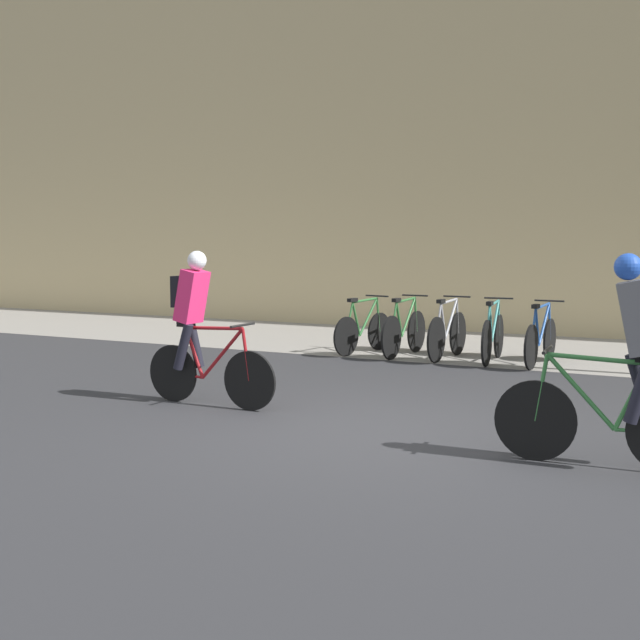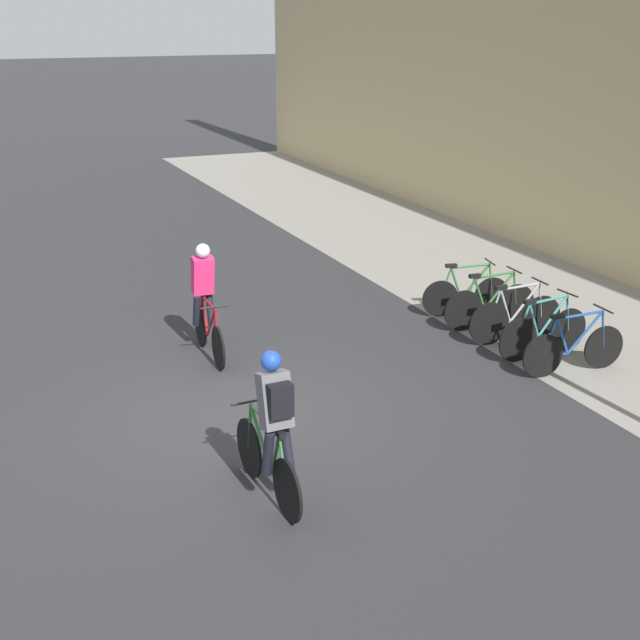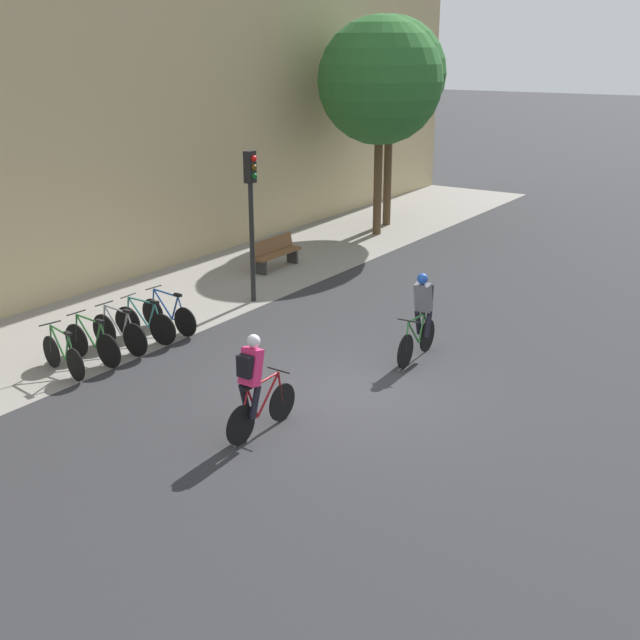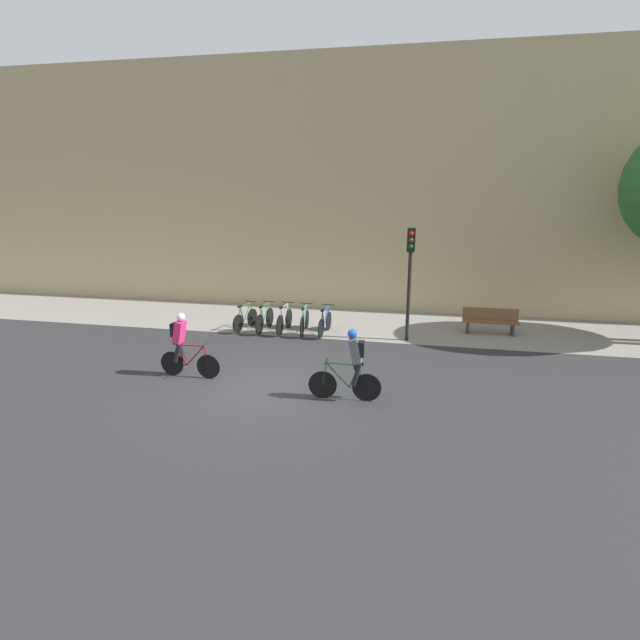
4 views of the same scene
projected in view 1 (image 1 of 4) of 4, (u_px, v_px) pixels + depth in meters
ground at (377, 432)px, 7.93m from camera, size 200.00×200.00×0.00m
kerb_strip at (525, 349)px, 13.94m from camera, size 44.00×4.50×0.01m
building_facade at (560, 80)px, 15.71m from camera, size 44.00×0.60×10.07m
cyclist_pink at (197, 323)px, 9.20m from camera, size 1.75×0.46×1.77m
cyclist_grey at (626, 357)px, 6.54m from camera, size 1.77×0.46×1.79m
parked_bike_0 at (363, 330)px, 13.48m from camera, size 0.49×1.59×0.96m
parked_bike_1 at (404, 331)px, 13.15m from camera, size 0.46×1.72×0.99m
parked_bike_2 at (447, 333)px, 12.82m from camera, size 0.46×1.70×0.99m
parked_bike_3 at (493, 336)px, 12.50m from camera, size 0.46×1.70×0.99m
parked_bike_4 at (541, 339)px, 12.17m from camera, size 0.46×1.73×0.97m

